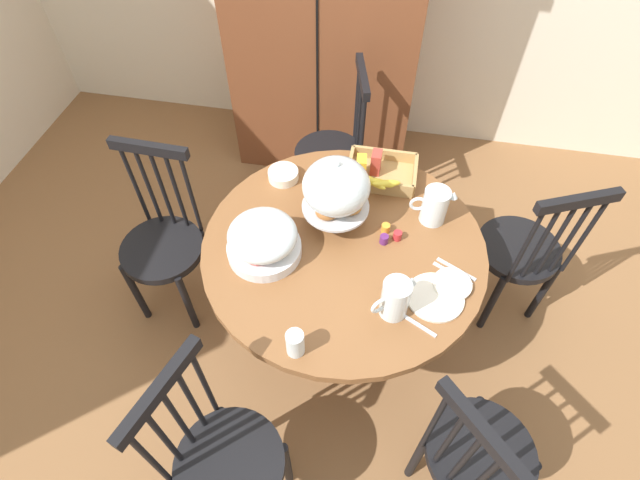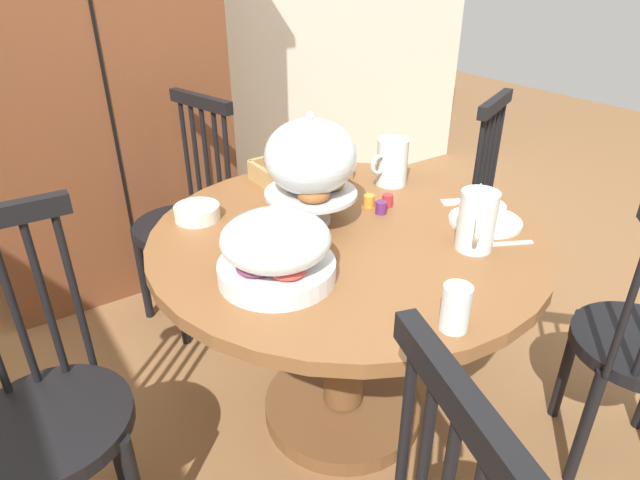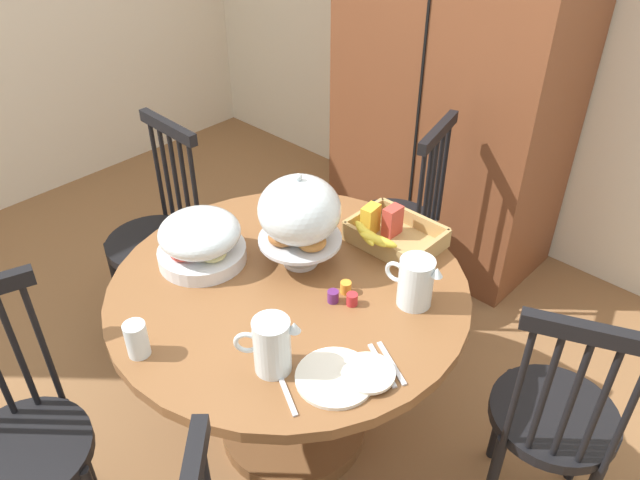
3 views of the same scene
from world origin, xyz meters
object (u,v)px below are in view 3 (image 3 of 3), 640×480
(windsor_chair_near_window, at_px, (158,241))
(fruit_platter_covered, at_px, (200,240))
(wooden_armoire, at_px, (456,70))
(windsor_chair_far_side, at_px, (553,421))
(windsor_chair_host_seat, at_px, (398,226))
(milk_pitcher, at_px, (272,347))
(orange_juice_pitcher, at_px, (415,284))
(cereal_basket, at_px, (389,233))
(windsor_chair_by_cabinet, at_px, (22,447))
(drinking_glass, at_px, (137,339))
(china_plate_large, at_px, (335,377))
(cereal_bowl, at_px, (288,202))
(china_plate_small, at_px, (368,373))
(dining_table, at_px, (290,333))
(pastry_stand_with_dome, at_px, (299,213))

(windsor_chair_near_window, height_order, fruit_platter_covered, windsor_chair_near_window)
(wooden_armoire, height_order, windsor_chair_far_side, wooden_armoire)
(windsor_chair_host_seat, relative_size, milk_pitcher, 5.65)
(windsor_chair_far_side, bearing_deg, orange_juice_pitcher, -164.81)
(cereal_basket, bearing_deg, windsor_chair_by_cabinet, -107.11)
(fruit_platter_covered, relative_size, drinking_glass, 2.73)
(china_plate_large, bearing_deg, windsor_chair_far_side, 50.21)
(windsor_chair_near_window, xyz_separation_m, cereal_basket, (0.98, 0.35, 0.33))
(cereal_bowl, bearing_deg, orange_juice_pitcher, -10.24)
(windsor_chair_host_seat, relative_size, china_plate_small, 6.50)
(orange_juice_pitcher, xyz_separation_m, china_plate_large, (0.03, -0.40, -0.07))
(wooden_armoire, height_order, dining_table, wooden_armoire)
(pastry_stand_with_dome, distance_m, china_plate_small, 0.58)
(orange_juice_pitcher, height_order, cereal_basket, orange_juice_pitcher)
(fruit_platter_covered, xyz_separation_m, china_plate_small, (0.75, -0.02, -0.07))
(pastry_stand_with_dome, bearing_deg, cereal_basket, 63.23)
(orange_juice_pitcher, xyz_separation_m, china_plate_small, (0.09, -0.34, -0.06))
(cereal_bowl, bearing_deg, china_plate_small, -30.58)
(dining_table, xyz_separation_m, windsor_chair_by_cabinet, (-0.29, -0.84, -0.07))
(cereal_basket, height_order, china_plate_small, cereal_basket)
(dining_table, bearing_deg, orange_juice_pitcher, 30.60)
(windsor_chair_far_side, distance_m, milk_pitcher, 0.93)
(windsor_chair_by_cabinet, height_order, china_plate_small, windsor_chair_by_cabinet)
(windsor_chair_host_seat, height_order, drinking_glass, windsor_chair_host_seat)
(milk_pitcher, bearing_deg, windsor_chair_host_seat, 109.86)
(dining_table, xyz_separation_m, drinking_glass, (-0.09, -0.51, 0.27))
(pastry_stand_with_dome, height_order, orange_juice_pitcher, pastry_stand_with_dome)
(windsor_chair_by_cabinet, height_order, pastry_stand_with_dome, pastry_stand_with_dome)
(dining_table, xyz_separation_m, fruit_platter_covered, (-0.31, -0.11, 0.30))
(cereal_bowl, bearing_deg, dining_table, -44.48)
(wooden_armoire, relative_size, windsor_chair_far_side, 2.01)
(wooden_armoire, xyz_separation_m, fruit_platter_covered, (0.03, -1.56, -0.16))
(cereal_bowl, relative_size, drinking_glass, 1.27)
(dining_table, distance_m, windsor_chair_far_side, 0.89)
(wooden_armoire, bearing_deg, dining_table, -76.80)
(wooden_armoire, distance_m, windsor_chair_host_seat, 0.80)
(wooden_armoire, distance_m, milk_pitcher, 1.84)
(wooden_armoire, distance_m, china_plate_large, 1.82)
(windsor_chair_by_cabinet, bearing_deg, cereal_bowl, 92.22)
(windsor_chair_host_seat, xyz_separation_m, china_plate_large, (0.57, -1.06, 0.29))
(dining_table, bearing_deg, drinking_glass, -100.01)
(dining_table, height_order, fruit_platter_covered, fruit_platter_covered)
(wooden_armoire, bearing_deg, drinking_glass, -82.68)
(windsor_chair_far_side, distance_m, orange_juice_pitcher, 0.61)
(windsor_chair_host_seat, distance_m, china_plate_large, 1.24)
(fruit_platter_covered, height_order, orange_juice_pitcher, fruit_platter_covered)
(windsor_chair_far_side, distance_m, fruit_platter_covered, 1.27)
(wooden_armoire, height_order, drinking_glass, wooden_armoire)
(fruit_platter_covered, bearing_deg, cereal_bowl, 93.72)
(windsor_chair_host_seat, height_order, orange_juice_pitcher, windsor_chair_host_seat)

